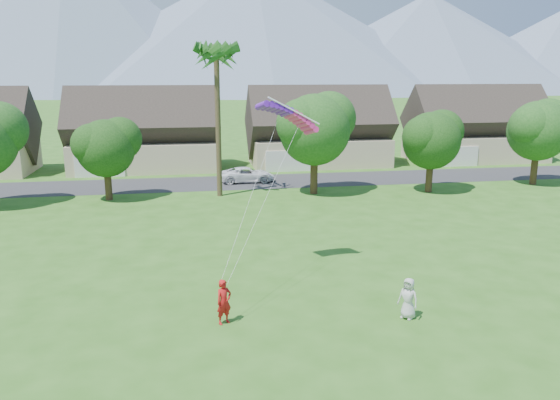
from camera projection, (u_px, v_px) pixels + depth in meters
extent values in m
plane|color=#2D6019|center=(328.00, 371.00, 18.94)|extent=(500.00, 500.00, 0.00)
cube|color=#2D2D30|center=(238.00, 182.00, 51.58)|extent=(90.00, 7.00, 0.01)
imported|color=red|center=(224.00, 302.00, 22.33)|extent=(0.82, 0.73, 1.90)
imported|color=beige|center=(408.00, 298.00, 22.82)|extent=(1.00, 1.02, 1.78)
imported|color=white|center=(247.00, 175.00, 51.57)|extent=(5.18, 2.53, 1.42)
cone|color=slate|center=(72.00, 18.00, 251.63)|extent=(190.00, 190.00, 70.00)
cone|color=slate|center=(255.00, 29.00, 266.42)|extent=(240.00, 240.00, 62.00)
cone|color=slate|center=(427.00, 44.00, 282.48)|extent=(200.00, 200.00, 50.00)
cube|color=beige|center=(146.00, 155.00, 58.41)|extent=(15.00, 8.00, 3.00)
cube|color=#382D28|center=(144.00, 124.00, 57.66)|extent=(15.75, 8.15, 8.15)
cube|color=silver|center=(100.00, 166.00, 53.92)|extent=(4.80, 0.12, 2.20)
cube|color=beige|center=(318.00, 151.00, 61.51)|extent=(15.00, 8.00, 3.00)
cube|color=#382D28|center=(319.00, 122.00, 60.77)|extent=(15.75, 8.15, 8.15)
cube|color=silver|center=(288.00, 161.00, 57.02)|extent=(4.80, 0.12, 2.20)
cube|color=beige|center=(474.00, 147.00, 64.61)|extent=(15.00, 8.00, 3.00)
cube|color=#382D28|center=(477.00, 119.00, 63.87)|extent=(15.75, 8.15, 8.15)
cube|color=silver|center=(457.00, 157.00, 60.12)|extent=(4.80, 0.12, 2.20)
cylinder|color=#47301C|center=(108.00, 187.00, 44.25)|extent=(0.56, 0.56, 2.18)
sphere|color=#214916|center=(106.00, 148.00, 43.54)|extent=(4.62, 4.62, 4.62)
cylinder|color=#47301C|center=(314.00, 177.00, 46.48)|extent=(0.62, 0.62, 2.82)
sphere|color=#214916|center=(315.00, 130.00, 45.56)|extent=(5.98, 5.98, 5.98)
cylinder|color=#47301C|center=(429.00, 179.00, 47.21)|extent=(0.58, 0.58, 2.30)
sphere|color=#214916|center=(431.00, 141.00, 46.46)|extent=(4.90, 4.90, 4.90)
cylinder|color=#47301C|center=(534.00, 171.00, 50.42)|extent=(0.60, 0.60, 2.56)
sphere|color=#214916|center=(538.00, 131.00, 49.58)|extent=(5.44, 5.44, 5.44)
cylinder|color=#4C3D26|center=(218.00, 124.00, 44.61)|extent=(0.44, 0.44, 12.00)
sphere|color=#286021|center=(216.00, 44.00, 43.18)|extent=(3.00, 3.00, 3.00)
cube|color=#6418B7|center=(273.00, 114.00, 27.11)|extent=(1.78, 1.32, 0.50)
cube|color=#E02A7E|center=(305.00, 113.00, 27.37)|extent=(1.78, 1.32, 0.50)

